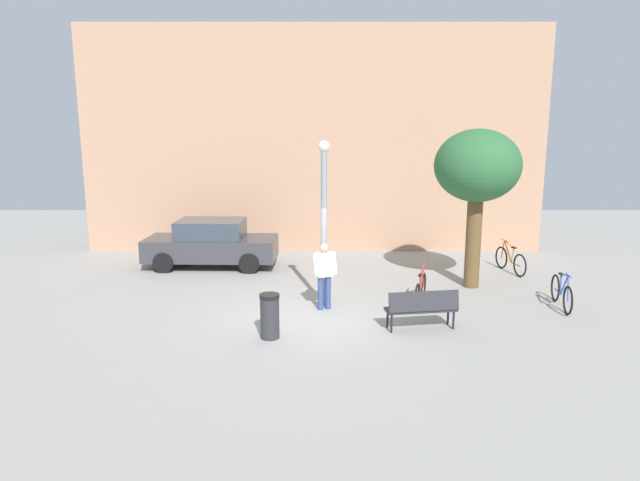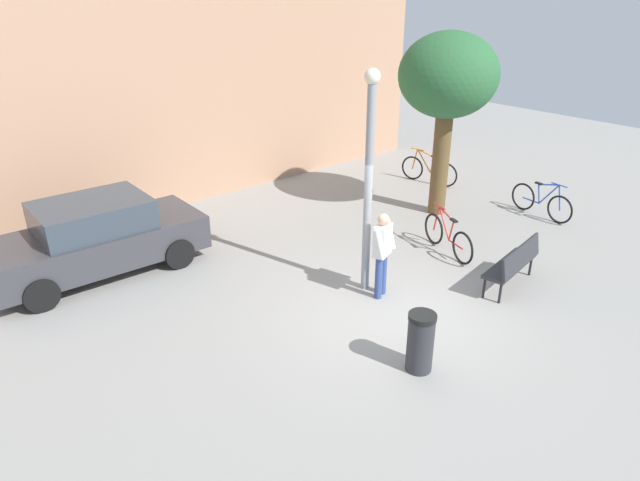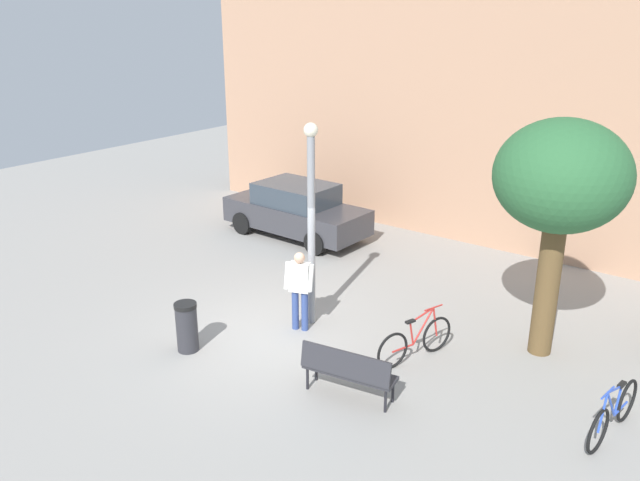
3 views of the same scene
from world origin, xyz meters
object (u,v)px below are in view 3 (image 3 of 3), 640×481
object	(u,v)px
park_bench	(348,369)
lamppost	(311,215)
person_by_lamppost	(300,286)
bicycle_blue	(613,414)
plaza_tree	(561,181)
bicycle_red	(416,341)
trash_bin	(187,327)
parked_car_charcoal	(296,210)

from	to	relation	value
park_bench	lamppost	bearing A→B (deg)	139.65
person_by_lamppost	park_bench	xyz separation A→B (m)	(2.17, -1.45, -0.42)
bicycle_blue	plaza_tree	bearing A→B (deg)	132.80
bicycle_red	lamppost	bearing A→B (deg)	178.69
park_bench	trash_bin	distance (m)	3.39
bicycle_red	trash_bin	bearing A→B (deg)	-147.79
park_bench	plaza_tree	distance (m)	4.92
lamppost	bicycle_red	size ratio (longest dim) A/B	2.40
bicycle_red	trash_bin	world-z (taller)	trash_bin
plaza_tree	bicycle_red	xyz separation A→B (m)	(-1.75, -1.69, -2.97)
plaza_tree	parked_car_charcoal	xyz separation A→B (m)	(-7.86, 2.36, -2.58)
park_bench	parked_car_charcoal	bearing A→B (deg)	134.83
plaza_tree	bicycle_blue	bearing A→B (deg)	-47.20
lamppost	plaza_tree	size ratio (longest dim) A/B	0.94
lamppost	park_bench	xyz separation A→B (m)	(2.18, -1.85, -1.80)
lamppost	park_bench	size ratio (longest dim) A/B	2.51
person_by_lamppost	bicycle_blue	world-z (taller)	person_by_lamppost
lamppost	person_by_lamppost	distance (m)	1.44
bicycle_red	trash_bin	size ratio (longest dim) A/B	1.77
park_bench	plaza_tree	size ratio (longest dim) A/B	0.37
plaza_tree	park_bench	bearing A→B (deg)	-120.36
plaza_tree	trash_bin	size ratio (longest dim) A/B	4.55
park_bench	plaza_tree	xyz separation A→B (m)	(2.04, 3.49, 2.81)
plaza_tree	bicycle_blue	distance (m)	3.94
parked_car_charcoal	trash_bin	size ratio (longest dim) A/B	4.35
park_bench	person_by_lamppost	bearing A→B (deg)	146.24
lamppost	bicycle_blue	world-z (taller)	lamppost
plaza_tree	trash_bin	bearing A→B (deg)	-143.57
park_bench	bicycle_blue	size ratio (longest dim) A/B	0.92
park_bench	bicycle_blue	xyz separation A→B (m)	(3.80, 1.59, -0.16)
person_by_lamppost	bicycle_red	distance (m)	2.55
bicycle_blue	lamppost	bearing A→B (deg)	177.44
plaza_tree	bicycle_red	bearing A→B (deg)	-136.10
person_by_lamppost	lamppost	bearing A→B (deg)	91.72
plaza_tree	bicycle_blue	xyz separation A→B (m)	(1.76, -1.90, -2.97)
plaza_tree	lamppost	bearing A→B (deg)	-158.88
trash_bin	bicycle_red	bearing A→B (deg)	32.21
lamppost	person_by_lamppost	world-z (taller)	lamppost
bicycle_red	parked_car_charcoal	distance (m)	7.33
park_bench	bicycle_red	world-z (taller)	bicycle_red
person_by_lamppost	trash_bin	size ratio (longest dim) A/B	1.71
plaza_tree	parked_car_charcoal	distance (m)	8.60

